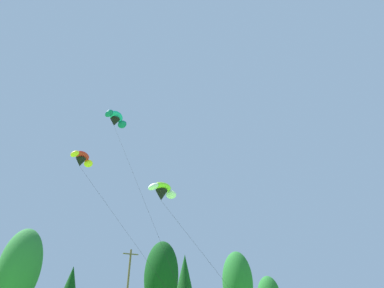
# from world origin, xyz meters

# --- Properties ---
(treeline_tree_c) EXTENTS (5.44, 5.44, 13.47)m
(treeline_tree_c) POSITION_xyz_m (-13.41, 54.99, 8.15)
(treeline_tree_c) COLOR #472D19
(treeline_tree_c) RESTS_ON ground_plane
(treeline_tree_e) EXTENTS (5.40, 5.40, 13.35)m
(treeline_tree_e) POSITION_xyz_m (6.71, 53.17, 8.08)
(treeline_tree_e) COLOR #472D19
(treeline_tree_e) RESTS_ON ground_plane
(treeline_tree_f) EXTENTS (4.30, 4.30, 12.28)m
(treeline_tree_f) POSITION_xyz_m (12.54, 56.62, 7.69)
(treeline_tree_f) COLOR #472D19
(treeline_tree_f) RESTS_ON ground_plane
(treeline_tree_g) EXTENTS (5.23, 5.23, 12.71)m
(treeline_tree_g) POSITION_xyz_m (20.47, 52.00, 7.69)
(treeline_tree_g) COLOR #472D19
(treeline_tree_g) RESTS_ON ground_plane
(parafoil_kite_high_red_yellow) EXTENTS (9.63, 11.04, 15.74)m
(parafoil_kite_high_red_yellow) POSITION_xyz_m (-10.29, 34.98, 16.52)
(parafoil_kite_high_red_yellow) COLOR red
(parafoil_kite_mid_lime_white) EXTENTS (6.69, 8.37, 12.19)m
(parafoil_kite_mid_lime_white) POSITION_xyz_m (-3.15, 29.94, 12.57)
(parafoil_kite_mid_lime_white) COLOR #93D633
(parafoil_kite_far_teal) EXTENTS (6.80, 12.47, 22.71)m
(parafoil_kite_far_teal) POSITION_xyz_m (-7.19, 36.35, 23.35)
(parafoil_kite_far_teal) COLOR teal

